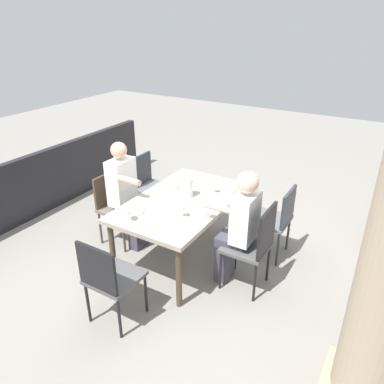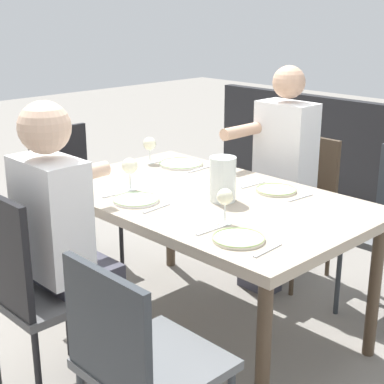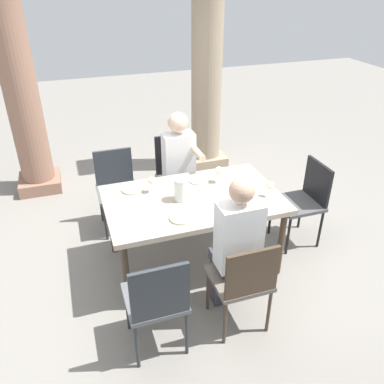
{
  "view_description": "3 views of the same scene",
  "coord_description": "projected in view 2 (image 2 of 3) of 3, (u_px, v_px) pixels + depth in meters",
  "views": [
    {
      "loc": [
        3.1,
        1.98,
        2.62
      ],
      "look_at": [
        -0.15,
        0.04,
        0.8
      ],
      "focal_mm": 34.42,
      "sensor_mm": 36.0,
      "label": 1
    },
    {
      "loc": [
        -1.96,
        1.99,
        1.67
      ],
      "look_at": [
        0.0,
        0.09,
        0.79
      ],
      "focal_mm": 55.29,
      "sensor_mm": 36.0,
      "label": 2
    },
    {
      "loc": [
        -1.01,
        -2.99,
        2.63
      ],
      "look_at": [
        -0.02,
        -0.03,
        0.84
      ],
      "focal_mm": 37.13,
      "sensor_mm": 36.0,
      "label": 3
    }
  ],
  "objects": [
    {
      "name": "ground_plane",
      "position": [
        204.0,
        329.0,
        3.17
      ],
      "size": [
        16.0,
        16.0,
        0.0
      ],
      "primitive_type": "plane",
      "color": "gray"
    },
    {
      "name": "dining_table",
      "position": [
        205.0,
        208.0,
        2.96
      ],
      "size": [
        1.62,
        1.0,
        0.75
      ],
      "color": "tan",
      "rests_on": "ground"
    },
    {
      "name": "chair_west_north",
      "position": [
        138.0,
        359.0,
        2.0
      ],
      "size": [
        0.44,
        0.44,
        0.88
      ],
      "color": "#5B5E61",
      "rests_on": "ground"
    },
    {
      "name": "chair_mid_north",
      "position": [
        31.0,
        283.0,
        2.46
      ],
      "size": [
        0.44,
        0.44,
        0.97
      ],
      "color": "#4F4F50",
      "rests_on": "ground"
    },
    {
      "name": "chair_mid_south",
      "position": [
        296.0,
        196.0,
        3.69
      ],
      "size": [
        0.44,
        0.44,
        0.88
      ],
      "color": "#6A6158",
      "rests_on": "ground"
    },
    {
      "name": "chair_head_east",
      "position": [
        71.0,
        186.0,
        3.85
      ],
      "size": [
        0.44,
        0.44,
        0.9
      ],
      "color": "#4F4F50",
      "rests_on": "ground"
    },
    {
      "name": "diner_woman_green",
      "position": [
        66.0,
        238.0,
        2.53
      ],
      "size": [
        0.34,
        0.5,
        1.3
      ],
      "color": "#3F3F4C",
      "rests_on": "ground"
    },
    {
      "name": "diner_man_white",
      "position": [
        278.0,
        173.0,
        3.5
      ],
      "size": [
        0.35,
        0.49,
        1.33
      ],
      "color": "#3F3F4C",
      "rests_on": "ground"
    },
    {
      "name": "plate_0",
      "position": [
        238.0,
        238.0,
        2.38
      ],
      "size": [
        0.22,
        0.22,
        0.02
      ],
      "color": "silver",
      "rests_on": "dining_table"
    },
    {
      "name": "wine_glass_0",
      "position": [
        225.0,
        198.0,
        2.53
      ],
      "size": [
        0.07,
        0.07,
        0.16
      ],
      "color": "white",
      "rests_on": "dining_table"
    },
    {
      "name": "fork_0",
      "position": [
        267.0,
        250.0,
        2.28
      ],
      "size": [
        0.03,
        0.17,
        0.01
      ],
      "primitive_type": "cube",
      "rotation": [
        0.0,
        0.0,
        0.06
      ],
      "color": "silver",
      "rests_on": "dining_table"
    },
    {
      "name": "spoon_0",
      "position": [
        212.0,
        230.0,
        2.48
      ],
      "size": [
        0.02,
        0.17,
        0.01
      ],
      "primitive_type": "cube",
      "rotation": [
        0.0,
        0.0,
        -0.03
      ],
      "color": "silver",
      "rests_on": "dining_table"
    },
    {
      "name": "plate_1",
      "position": [
        276.0,
        190.0,
        2.99
      ],
      "size": [
        0.21,
        0.21,
        0.02
      ],
      "color": "silver",
      "rests_on": "dining_table"
    },
    {
      "name": "fork_1",
      "position": [
        300.0,
        198.0,
        2.89
      ],
      "size": [
        0.03,
        0.17,
        0.01
      ],
      "primitive_type": "cube",
      "rotation": [
        0.0,
        0.0,
        -0.1
      ],
      "color": "silver",
      "rests_on": "dining_table"
    },
    {
      "name": "spoon_1",
      "position": [
        253.0,
        185.0,
        3.1
      ],
      "size": [
        0.03,
        0.17,
        0.01
      ],
      "primitive_type": "cube",
      "rotation": [
        0.0,
        0.0,
        -0.07
      ],
      "color": "silver",
      "rests_on": "dining_table"
    },
    {
      "name": "plate_2",
      "position": [
        136.0,
        200.0,
        2.84
      ],
      "size": [
        0.22,
        0.22,
        0.02
      ],
      "color": "white",
      "rests_on": "dining_table"
    },
    {
      "name": "wine_glass_2",
      "position": [
        130.0,
        167.0,
        2.99
      ],
      "size": [
        0.08,
        0.08,
        0.17
      ],
      "color": "white",
      "rests_on": "dining_table"
    },
    {
      "name": "fork_2",
      "position": [
        156.0,
        208.0,
        2.74
      ],
      "size": [
        0.03,
        0.17,
        0.01
      ],
      "primitive_type": "cube",
      "rotation": [
        0.0,
        0.0,
        0.09
      ],
      "color": "silver",
      "rests_on": "dining_table"
    },
    {
      "name": "spoon_2",
      "position": [
        117.0,
        194.0,
        2.95
      ],
      "size": [
        0.03,
        0.17,
        0.01
      ],
      "primitive_type": "cube",
      "rotation": [
        0.0,
        0.0,
        -0.07
      ],
      "color": "silver",
      "rests_on": "dining_table"
    },
    {
      "name": "plate_3",
      "position": [
        181.0,
        164.0,
        3.48
      ],
      "size": [
        0.26,
        0.26,
        0.02
      ],
      "color": "white",
      "rests_on": "dining_table"
    },
    {
      "name": "wine_glass_3",
      "position": [
        150.0,
        144.0,
        3.5
      ],
      "size": [
        0.08,
        0.08,
        0.16
      ],
      "color": "white",
      "rests_on": "dining_table"
    },
    {
      "name": "fork_3",
      "position": [
        199.0,
        169.0,
        3.38
      ],
      "size": [
        0.03,
        0.17,
        0.01
      ],
      "primitive_type": "cube",
      "rotation": [
        0.0,
        0.0,
        0.05
      ],
      "color": "silver",
      "rests_on": "dining_table"
    },
    {
      "name": "spoon_3",
      "position": [
        164.0,
        160.0,
        3.59
      ],
      "size": [
        0.02,
        0.17,
        0.01
      ],
      "primitive_type": "cube",
      "rotation": [
        0.0,
        0.0,
        0.02
      ],
      "color": "silver",
      "rests_on": "dining_table"
    },
    {
      "name": "water_pitcher",
      "position": [
        222.0,
        182.0,
        2.83
      ],
      "size": [
        0.13,
        0.13,
        0.22
      ],
      "color": "white",
      "rests_on": "dining_table"
    }
  ]
}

